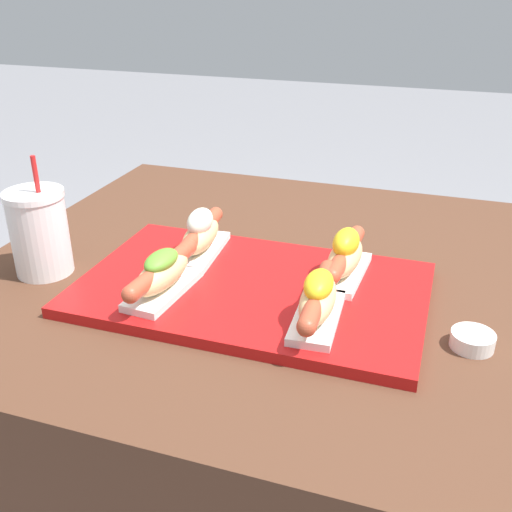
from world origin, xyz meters
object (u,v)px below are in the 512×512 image
(hot_dog_3, at_px, (345,256))
(hot_dog_2, at_px, (201,235))
(hot_dog_0, at_px, (162,274))
(sauce_bowl, at_px, (473,339))
(drink_cup, at_px, (39,232))
(hot_dog_1, at_px, (318,299))
(serving_tray, at_px, (252,289))

(hot_dog_3, bearing_deg, hot_dog_2, 179.01)
(hot_dog_0, distance_m, sauce_bowl, 0.45)
(drink_cup, bearing_deg, hot_dog_1, -4.09)
(serving_tray, bearing_deg, hot_dog_3, 29.00)
(hot_dog_1, bearing_deg, hot_dog_3, 86.05)
(serving_tray, distance_m, hot_dog_1, 0.15)
(hot_dog_0, distance_m, hot_dog_2, 0.15)
(serving_tray, height_order, hot_dog_0, hot_dog_0)
(hot_dog_1, bearing_deg, hot_dog_2, 148.22)
(hot_dog_2, distance_m, drink_cup, 0.27)
(hot_dog_1, distance_m, drink_cup, 0.48)
(sauce_bowl, bearing_deg, drink_cup, 179.54)
(serving_tray, distance_m, drink_cup, 0.37)
(hot_dog_1, distance_m, sauce_bowl, 0.22)
(hot_dog_0, distance_m, hot_dog_1, 0.24)
(hot_dog_0, bearing_deg, hot_dog_3, 29.60)
(hot_dog_0, relative_size, hot_dog_3, 1.00)
(serving_tray, xyz_separation_m, sauce_bowl, (0.33, -0.04, 0.00))
(hot_dog_2, xyz_separation_m, sauce_bowl, (0.45, -0.12, -0.04))
(hot_dog_0, xyz_separation_m, hot_dog_1, (0.24, -0.00, 0.00))
(hot_dog_0, xyz_separation_m, hot_dog_2, (-0.00, 0.15, 0.00))
(hot_dog_1, bearing_deg, sauce_bowl, 7.79)
(serving_tray, height_order, hot_dog_2, hot_dog_2)
(hot_dog_2, height_order, drink_cup, drink_cup)
(serving_tray, distance_m, hot_dog_0, 0.14)
(hot_dog_0, xyz_separation_m, hot_dog_3, (0.25, 0.14, 0.00))
(sauce_bowl, bearing_deg, hot_dog_2, 165.03)
(hot_dog_0, height_order, hot_dog_2, hot_dog_2)
(hot_dog_0, relative_size, sauce_bowl, 3.26)
(serving_tray, xyz_separation_m, hot_dog_1, (0.12, -0.07, 0.04))
(serving_tray, height_order, hot_dog_3, hot_dog_3)
(hot_dog_0, relative_size, drink_cup, 0.95)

